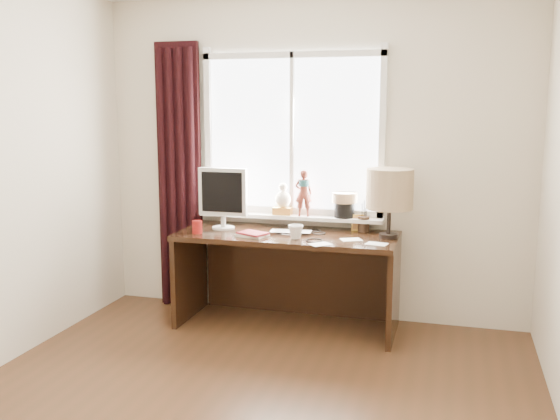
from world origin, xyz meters
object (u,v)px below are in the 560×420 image
(red_cup, at_px, (197,227))
(monitor, at_px, (223,195))
(desk, at_px, (290,261))
(table_lamp, at_px, (390,190))
(laptop, at_px, (291,232))
(mug, at_px, (296,231))

(red_cup, xyz_separation_m, monitor, (0.13, 0.23, 0.23))
(red_cup, bearing_deg, desk, 22.49)
(desk, distance_m, table_lamp, 0.98)
(laptop, distance_m, mug, 0.18)
(desk, bearing_deg, mug, -67.05)
(table_lamp, bearing_deg, monitor, -179.00)
(laptop, xyz_separation_m, table_lamp, (0.74, 0.07, 0.35))
(red_cup, bearing_deg, mug, 1.32)
(mug, bearing_deg, desk, 112.95)
(table_lamp, bearing_deg, mug, -160.80)
(red_cup, xyz_separation_m, desk, (0.67, 0.28, -0.29))
(monitor, xyz_separation_m, table_lamp, (1.32, 0.02, 0.09))
(mug, bearing_deg, laptop, 115.55)
(monitor, bearing_deg, table_lamp, 1.00)
(mug, bearing_deg, monitor, 162.45)
(red_cup, distance_m, table_lamp, 1.50)
(red_cup, height_order, desk, red_cup)
(monitor, distance_m, table_lamp, 1.32)
(desk, bearing_deg, monitor, -174.38)
(red_cup, bearing_deg, table_lamp, 9.75)
(mug, distance_m, table_lamp, 0.76)
(laptop, bearing_deg, monitor, 169.94)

